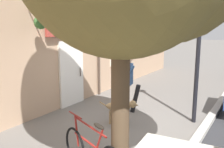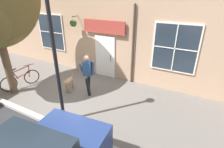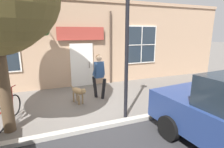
# 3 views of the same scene
# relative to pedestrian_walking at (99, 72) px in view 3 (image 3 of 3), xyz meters

# --- Properties ---
(ground_plane) EXTENTS (90.00, 90.00, 0.00)m
(ground_plane) POSITION_rel_pedestrian_walking_xyz_m (0.24, -0.73, -1.08)
(ground_plane) COLOR #66605B
(storefront_facade) EXTENTS (0.95, 18.00, 4.17)m
(storefront_facade) POSITION_rel_pedestrian_walking_xyz_m (-2.10, -0.71, 1.02)
(storefront_facade) COLOR tan
(storefront_facade) RESTS_ON ground_plane
(pedestrian_walking) EXTENTS (0.71, 0.55, 1.78)m
(pedestrian_walking) POSITION_rel_pedestrian_walking_xyz_m (0.00, 0.00, 0.00)
(pedestrian_walking) COLOR black
(pedestrian_walking) RESTS_ON ground_plane
(dog_on_leash) EXTENTS (1.01, 0.47, 0.68)m
(dog_on_leash) POSITION_rel_pedestrian_walking_xyz_m (0.25, -0.88, -0.62)
(dog_on_leash) COLOR #997A51
(dog_on_leash) RESTS_ON ground_plane
(leaning_bicycle) EXTENTS (1.68, 0.56, 1.00)m
(leaning_bicycle) POSITION_rel_pedestrian_walking_xyz_m (0.97, -3.11, -0.70)
(leaning_bicycle) COLOR black
(leaning_bicycle) RESTS_ON ground_plane
(street_lamp) EXTENTS (0.32, 0.32, 4.46)m
(street_lamp) POSITION_rel_pedestrian_walking_xyz_m (1.88, 0.28, 1.87)
(street_lamp) COLOR black
(street_lamp) RESTS_ON ground_plane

